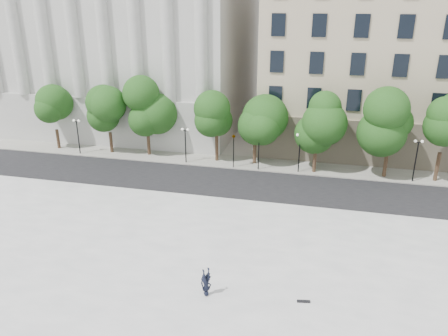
{
  "coord_description": "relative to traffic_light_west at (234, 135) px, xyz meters",
  "views": [
    {
      "loc": [
        9.14,
        -19.77,
        16.78
      ],
      "look_at": [
        2.16,
        10.0,
        4.86
      ],
      "focal_mm": 35.0,
      "sensor_mm": 36.0,
      "label": 1
    }
  ],
  "objects": [
    {
      "name": "street_trees",
      "position": [
        0.42,
        1.4,
        1.57
      ],
      "size": [
        45.32,
        5.17,
        8.05
      ],
      "color": "#382619",
      "rests_on": "ground"
    },
    {
      "name": "plaza",
      "position": [
        -0.3,
        -19.3,
        -3.46
      ],
      "size": [
        44.0,
        22.0,
        0.45
      ],
      "primitive_type": "cube",
      "color": "white",
      "rests_on": "ground"
    },
    {
      "name": "street",
      "position": [
        -0.3,
        -4.3,
        -3.68
      ],
      "size": [
        60.0,
        8.0,
        0.02
      ],
      "primitive_type": "cube",
      "color": "black",
      "rests_on": "ground"
    },
    {
      "name": "skateboard",
      "position": [
        8.6,
        -20.95,
        -3.2
      ],
      "size": [
        0.78,
        0.32,
        0.08
      ],
      "primitive_type": "cube",
      "rotation": [
        0.0,
        0.0,
        0.17
      ],
      "color": "black",
      "rests_on": "plaza"
    },
    {
      "name": "far_sidewalk",
      "position": [
        -0.3,
        1.7,
        -3.63
      ],
      "size": [
        60.0,
        4.0,
        0.12
      ],
      "primitive_type": "cube",
      "color": "#A7A59A",
      "rests_on": "ground"
    },
    {
      "name": "traffic_light_west",
      "position": [
        0.0,
        0.0,
        0.0
      ],
      "size": [
        0.65,
        1.75,
        4.19
      ],
      "color": "black",
      "rests_on": "ground"
    },
    {
      "name": "person_lying",
      "position": [
        2.98,
        -21.63,
        -2.99
      ],
      "size": [
        1.64,
        1.83,
        0.49
      ],
      "primitive_type": "imported",
      "rotation": [
        -1.54,
        0.0,
        0.67
      ],
      "color": "black",
      "rests_on": "plaza"
    },
    {
      "name": "traffic_light_east",
      "position": [
        2.64,
        0.0,
        -0.02
      ],
      "size": [
        0.67,
        1.7,
        4.17
      ],
      "color": "black",
      "rests_on": "ground"
    },
    {
      "name": "ground",
      "position": [
        -0.3,
        -22.3,
        -3.69
      ],
      "size": [
        160.0,
        160.0,
        0.0
      ],
      "primitive_type": "plane",
      "color": "#B6B3AB",
      "rests_on": "ground"
    },
    {
      "name": "lamp_posts",
      "position": [
        0.45,
        0.3,
        -0.81
      ],
      "size": [
        36.78,
        0.28,
        4.34
      ],
      "color": "black",
      "rests_on": "ground"
    },
    {
      "name": "building_east",
      "position": [
        19.7,
        16.61,
        7.46
      ],
      "size": [
        36.0,
        26.15,
        23.0
      ],
      "color": "tan",
      "rests_on": "ground"
    },
    {
      "name": "building_west",
      "position": [
        -17.3,
        16.27,
        9.2
      ],
      "size": [
        31.5,
        27.65,
        25.6
      ],
      "color": "#BCBCB7",
      "rests_on": "ground"
    }
  ]
}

